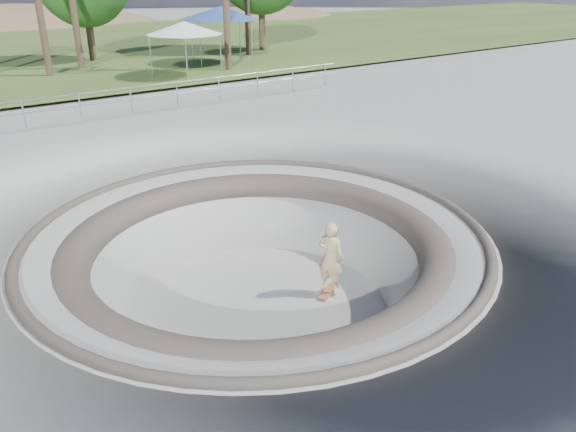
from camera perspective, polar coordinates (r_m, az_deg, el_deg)
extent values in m
plane|color=#9B9A96|center=(12.54, -3.20, -1.75)|extent=(180.00, 180.00, 0.00)
torus|color=#9B9A96|center=(13.51, -3.01, -9.44)|extent=(14.00, 14.00, 4.00)
cylinder|color=#9B9A96|center=(13.49, -3.01, -9.26)|extent=(6.60, 6.60, 0.10)
torus|color=#48403A|center=(12.54, -3.20, -1.84)|extent=(10.24, 10.24, 0.24)
torus|color=#48403A|center=(12.73, -3.15, -3.58)|extent=(8.91, 8.91, 0.81)
ellipsoid|color=brown|center=(72.16, -24.94, 10.90)|extent=(61.60, 44.00, 28.60)
ellipsoid|color=brown|center=(74.78, -2.71, 15.34)|extent=(42.00, 30.00, 19.50)
cylinder|color=#93949B|center=(22.77, -20.53, 11.54)|extent=(25.00, 0.05, 0.05)
cylinder|color=#93949B|center=(22.85, -20.37, 10.44)|extent=(25.00, 0.05, 0.05)
cube|color=#995E3D|center=(13.92, 4.24, -7.54)|extent=(0.88, 0.57, 0.02)
cylinder|color=#B6B6BB|center=(13.94, 4.24, -7.67)|extent=(0.11, 0.18, 0.04)
cylinder|color=#B6B6BB|center=(13.94, 4.24, -7.67)|extent=(0.11, 0.18, 0.04)
cylinder|color=beige|center=(13.94, 4.24, -7.70)|extent=(0.07, 0.06, 0.07)
cylinder|color=beige|center=(13.94, 4.24, -7.70)|extent=(0.07, 0.06, 0.07)
cylinder|color=beige|center=(13.94, 4.24, -7.70)|extent=(0.07, 0.06, 0.07)
cylinder|color=beige|center=(13.94, 4.24, -7.70)|extent=(0.07, 0.06, 0.07)
imported|color=#CCB884|center=(13.47, 4.36, -4.20)|extent=(0.66, 0.78, 1.81)
cylinder|color=#93949B|center=(29.30, -11.45, 15.16)|extent=(0.06, 0.06, 2.01)
cylinder|color=#93949B|center=(30.47, -6.96, 15.75)|extent=(0.06, 0.06, 2.01)
cylinder|color=#93949B|center=(31.61, -13.54, 15.58)|extent=(0.06, 0.06, 2.01)
cylinder|color=#93949B|center=(32.70, -9.29, 16.15)|extent=(0.06, 0.06, 2.01)
cube|color=white|center=(30.87, -10.47, 17.70)|extent=(3.48, 3.48, 0.08)
cone|color=white|center=(30.84, -10.51, 18.29)|extent=(5.14, 5.14, 0.64)
cylinder|color=#93949B|center=(33.25, -7.77, 16.67)|extent=(0.06, 0.06, 2.36)
cylinder|color=#93949B|center=(34.79, -3.26, 17.13)|extent=(0.06, 0.06, 2.36)
cylinder|color=#93949B|center=(35.89, -10.23, 17.02)|extent=(0.06, 0.06, 2.36)
cylinder|color=#93949B|center=(37.33, -5.92, 17.49)|extent=(0.06, 0.06, 2.36)
cube|color=#294896|center=(35.16, -6.90, 19.19)|extent=(4.08, 4.08, 0.08)
cone|color=#294896|center=(35.14, -6.93, 19.80)|extent=(6.05, 6.05, 0.75)
cylinder|color=brown|center=(37.95, -19.61, 18.14)|extent=(0.44, 0.44, 4.84)
cylinder|color=brown|center=(41.10, -2.68, 20.35)|extent=(0.44, 0.44, 5.75)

